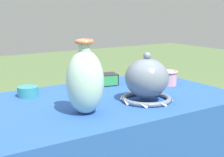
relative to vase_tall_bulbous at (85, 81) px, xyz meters
The scene contains 6 objects.
display_table 0.30m from the vase_tall_bulbous, 37.76° to the left, with size 1.27×0.76×0.76m.
vase_tall_bulbous is the anchor object (origin of this frame).
vase_dome_bell 0.32m from the vase_tall_bulbous, ahead, with size 0.24×0.24×0.23m.
mosaic_tile_box 0.52m from the vase_tall_bulbous, 49.91° to the left, with size 0.17×0.13×0.06m.
cup_wide_rose 0.66m from the vase_tall_bulbous, 16.64° to the left, with size 0.09×0.09×0.08m.
pot_squat_teal 0.41m from the vase_tall_bulbous, 104.77° to the left, with size 0.10×0.10×0.05m, color teal.
Camera 1 is at (-0.81, -1.33, 1.19)m, focal length 55.00 mm.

